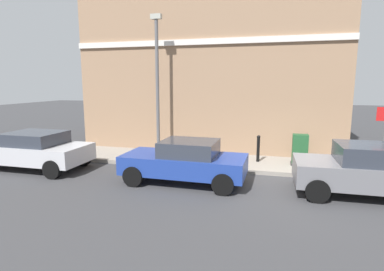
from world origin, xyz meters
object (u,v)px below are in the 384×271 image
(utility_cabinet, at_px, (300,151))
(lamppost, at_px, (157,80))
(car_silver, at_px, (34,150))
(car_blue, at_px, (185,161))
(bollard_far_kerb, at_px, (218,151))
(car_grey, at_px, (371,170))
(bollard_near_cabinet, at_px, (258,148))

(utility_cabinet, xyz_separation_m, lamppost, (0.19, 5.68, 2.62))
(car_silver, bearing_deg, car_blue, 179.03)
(bollard_far_kerb, bearing_deg, car_blue, 156.76)
(car_grey, xyz_separation_m, car_silver, (-0.08, 11.19, -0.04))
(bollard_far_kerb, xyz_separation_m, lamppost, (1.15, 2.78, 2.60))
(car_grey, relative_size, utility_cabinet, 3.50)
(bollard_far_kerb, bearing_deg, utility_cabinet, -71.77)
(bollard_near_cabinet, height_order, lamppost, lamppost)
(car_grey, distance_m, utility_cabinet, 3.04)
(car_blue, bearing_deg, bollard_far_kerb, -112.69)
(car_grey, relative_size, lamppost, 0.70)
(car_silver, relative_size, bollard_far_kerb, 3.88)
(car_blue, distance_m, car_silver, 5.85)
(car_silver, distance_m, utility_cabinet, 9.84)
(car_blue, relative_size, utility_cabinet, 3.41)
(car_grey, relative_size, bollard_near_cabinet, 3.87)
(utility_cabinet, height_order, bollard_far_kerb, utility_cabinet)
(car_silver, xyz_separation_m, bollard_near_cabinet, (2.70, -7.97, -0.03))
(utility_cabinet, bearing_deg, lamppost, 88.06)
(car_silver, height_order, lamppost, lamppost)
(car_silver, xyz_separation_m, utility_cabinet, (2.60, -9.49, -0.05))
(car_grey, xyz_separation_m, bollard_far_kerb, (1.57, 4.60, -0.07))
(car_silver, distance_m, bollard_far_kerb, 6.79)
(car_silver, relative_size, utility_cabinet, 3.50)
(bollard_near_cabinet, bearing_deg, car_grey, -129.19)
(lamppost, bearing_deg, car_blue, -144.71)
(car_grey, height_order, car_silver, car_grey)
(bollard_near_cabinet, bearing_deg, bollard_far_kerb, 127.40)
(utility_cabinet, xyz_separation_m, bollard_near_cabinet, (0.10, 1.52, 0.02))
(car_blue, relative_size, car_silver, 0.97)
(utility_cabinet, distance_m, bollard_near_cabinet, 1.52)
(bollard_near_cabinet, bearing_deg, car_silver, 108.71)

